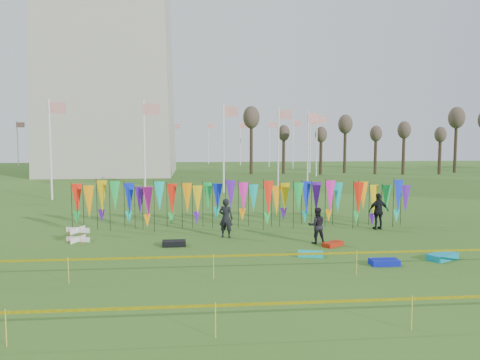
{
  "coord_description": "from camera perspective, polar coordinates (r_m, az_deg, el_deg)",
  "views": [
    {
      "loc": [
        -2.58,
        -18.39,
        4.88
      ],
      "look_at": [
        -0.23,
        6.0,
        2.71
      ],
      "focal_mm": 35.0,
      "sensor_mm": 36.0,
      "label": 1
    }
  ],
  "objects": [
    {
      "name": "kite_bag_black",
      "position": [
        21.7,
        -8.05,
        -7.65
      ],
      "size": [
        1.08,
        0.65,
        0.25
      ],
      "primitive_type": "cube",
      "rotation": [
        0.0,
        0.0,
        0.04
      ],
      "color": "black",
      "rests_on": "ground"
    },
    {
      "name": "person_left",
      "position": [
        23.15,
        -1.73,
        -4.65
      ],
      "size": [
        0.85,
        0.74,
        1.95
      ],
      "primitive_type": "imported",
      "rotation": [
        0.0,
        0.0,
        2.77
      ],
      "color": "black",
      "rests_on": "ground"
    },
    {
      "name": "caution_tape_far",
      "position": [
        12.06,
        6.32,
        -14.85
      ],
      "size": [
        26.0,
        0.02,
        0.9
      ],
      "color": "yellow",
      "rests_on": "ground"
    },
    {
      "name": "tree_line",
      "position": [
        71.34,
        23.61,
        5.68
      ],
      "size": [
        53.92,
        1.92,
        7.84
      ],
      "color": "#3B2D1D",
      "rests_on": "ground"
    },
    {
      "name": "kite_bag_red",
      "position": [
        21.87,
        11.26,
        -7.67
      ],
      "size": [
        1.13,
        1.01,
        0.19
      ],
      "primitive_type": "cube",
      "rotation": [
        0.0,
        0.0,
        0.63
      ],
      "color": "#B7230C",
      "rests_on": "ground"
    },
    {
      "name": "kite_bag_teal",
      "position": [
        20.82,
        23.44,
        -8.56
      ],
      "size": [
        1.45,
        1.16,
        0.25
      ],
      "primitive_type": "cube",
      "rotation": [
        0.0,
        0.0,
        0.49
      ],
      "color": "#0C8CAF",
      "rests_on": "ground"
    },
    {
      "name": "kite_bag_turquoise",
      "position": [
        19.86,
        8.58,
        -8.91
      ],
      "size": [
        1.13,
        0.74,
        0.21
      ],
      "primitive_type": "cube",
      "rotation": [
        0.0,
        0.0,
        -0.23
      ],
      "color": "#0CB9BB",
      "rests_on": "ground"
    },
    {
      "name": "caution_tape_near",
      "position": [
        16.59,
        2.87,
        -9.25
      ],
      "size": [
        26.0,
        0.02,
        0.9
      ],
      "color": "yellow",
      "rests_on": "ground"
    },
    {
      "name": "ground",
      "position": [
        19.2,
        2.43,
        -9.66
      ],
      "size": [
        160.0,
        160.0,
        0.0
      ],
      "primitive_type": "plane",
      "color": "#285116",
      "rests_on": "ground"
    },
    {
      "name": "banner_row",
      "position": [
        25.52,
        0.97,
        -2.29
      ],
      "size": [
        18.64,
        0.64,
        2.49
      ],
      "color": "black",
      "rests_on": "ground"
    },
    {
      "name": "flagpole_ring",
      "position": [
        67.37,
        -15.3,
        4.14
      ],
      "size": [
        57.4,
        56.16,
        8.0
      ],
      "color": "silver",
      "rests_on": "ground"
    },
    {
      "name": "person_right",
      "position": [
        26.26,
        16.53,
        -3.69
      ],
      "size": [
        1.2,
        0.75,
        1.96
      ],
      "primitive_type": "imported",
      "rotation": [
        0.0,
        0.0,
        3.23
      ],
      "color": "black",
      "rests_on": "ground"
    },
    {
      "name": "box_kite",
      "position": [
        23.54,
        -19.14,
        -6.31
      ],
      "size": [
        0.64,
        0.64,
        0.7
      ],
      "rotation": [
        0.0,
        0.0,
        -0.33
      ],
      "color": "red",
      "rests_on": "ground"
    },
    {
      "name": "kite_bag_blue",
      "position": [
        19.19,
        17.17,
        -9.55
      ],
      "size": [
        1.09,
        0.57,
        0.23
      ],
      "primitive_type": "cube",
      "rotation": [
        0.0,
        0.0,
        -0.0
      ],
      "color": "#0B18B7",
      "rests_on": "ground"
    },
    {
      "name": "person_mid",
      "position": [
        22.14,
        9.34,
        -5.49
      ],
      "size": [
        0.84,
        0.53,
        1.7
      ],
      "primitive_type": "imported",
      "rotation": [
        0.0,
        0.0,
        3.11
      ],
      "color": "black",
      "rests_on": "ground"
    }
  ]
}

